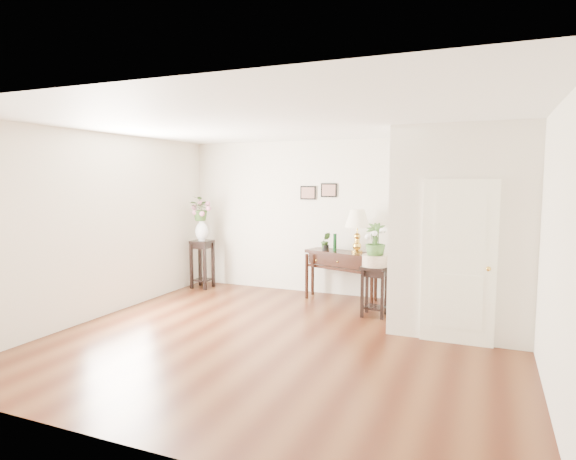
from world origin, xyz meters
The scene contains 21 objects.
floor centered at (0.00, 0.00, 0.00)m, with size 6.00×5.50×0.02m, color #572F18.
ceiling centered at (0.00, 0.00, 2.80)m, with size 6.00×5.50×0.02m, color white.
wall_back centered at (0.00, 2.75, 1.40)m, with size 6.00×0.02×2.80m, color beige.
wall_front centered at (0.00, -2.75, 1.40)m, with size 6.00×0.02×2.80m, color beige.
wall_left centered at (-3.00, 0.00, 1.40)m, with size 0.02×5.50×2.80m, color beige.
wall_right centered at (3.00, 0.00, 1.40)m, with size 0.02×5.50×2.80m, color beige.
partition centered at (2.10, 1.77, 1.40)m, with size 1.80×1.95×2.80m, color beige.
door centered at (2.10, 0.78, 1.05)m, with size 0.90×0.05×2.10m, color white.
art_print_left centered at (-0.65, 2.73, 1.85)m, with size 0.30×0.02×0.25m, color black.
art_print_right centered at (-0.25, 2.73, 1.90)m, with size 0.30×0.02×0.25m, color black.
wall_ornament centered at (1.16, 1.90, 2.05)m, with size 0.51×0.51×0.07m, color tan.
console_table centered at (0.09, 2.39, 0.43)m, with size 1.28×0.43×0.85m, color black.
table_lamp centered at (0.37, 2.39, 1.20)m, with size 0.42×0.42×0.74m, color gold.
green_vase centered at (-0.02, 2.39, 1.02)m, with size 0.06×0.06×0.31m, color black.
potted_plant centered at (-0.19, 2.39, 1.00)m, with size 0.17×0.13×0.30m, color #305522.
plant_stand_a centered at (-2.65, 2.25, 0.46)m, with size 0.36×0.36×0.92m, color black.
porcelain_vase centered at (-2.65, 2.25, 1.15)m, with size 0.25×0.25×0.43m, color white, non-canonical shape.
lily_arrangement centered at (-2.65, 2.25, 1.56)m, with size 0.43×0.37×0.48m, color #305522.
plant_stand_b centered at (0.86, 1.60, 0.39)m, with size 0.37×0.37×0.78m, color black.
ceramic_bowl centered at (0.86, 1.60, 0.86)m, with size 0.39×0.39×0.17m, color beige.
narcissus centered at (0.86, 1.60, 1.17)m, with size 0.30×0.30×0.54m, color #305522.
Camera 1 is at (2.42, -5.58, 2.09)m, focal length 30.00 mm.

